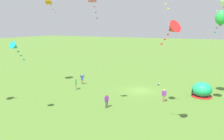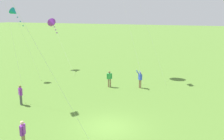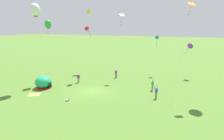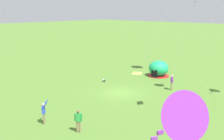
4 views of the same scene
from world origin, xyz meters
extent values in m
plane|color=#517A2D|center=(0.00, 0.00, 0.00)|extent=(300.00, 300.00, 0.00)
ellipsoid|color=#1EAD6B|center=(-8.92, -1.06, 1.05)|extent=(2.70, 2.60, 2.10)
cylinder|color=red|center=(-8.92, -1.06, 0.05)|extent=(2.81, 2.81, 0.10)
cube|color=black|center=(-7.66, -0.88, 0.55)|extent=(0.23, 0.81, 1.10)
cube|color=gold|center=(-8.20, -4.09, 0.01)|extent=(2.11, 1.93, 0.01)
cylinder|color=white|center=(-1.95, -4.53, 0.17)|extent=(0.30, 0.37, 0.22)
sphere|color=brown|center=(-1.88, -4.28, 0.20)|extent=(0.19, 0.19, 0.19)
cylinder|color=#338C59|center=(-1.88, -4.28, 0.29)|extent=(0.24, 0.24, 0.06)
cylinder|color=brown|center=(-2.02, -4.39, 0.09)|extent=(0.07, 0.07, 0.17)
cylinder|color=brown|center=(-1.82, -4.44, 0.09)|extent=(0.07, 0.07, 0.17)
cylinder|color=navy|center=(-2.06, -4.63, 0.07)|extent=(0.09, 0.09, 0.13)
cylinder|color=navy|center=(-1.91, -4.67, 0.07)|extent=(0.09, 0.09, 0.13)
cylinder|color=#4C4C51|center=(1.35, 8.78, 0.44)|extent=(0.15, 0.15, 0.88)
cylinder|color=#4C4C51|center=(1.24, 8.61, 0.44)|extent=(0.15, 0.15, 0.88)
cube|color=purple|center=(1.29, 8.70, 1.18)|extent=(0.40, 0.45, 0.60)
sphere|color=brown|center=(1.29, 8.70, 1.61)|extent=(0.22, 0.22, 0.22)
cylinder|color=purple|center=(1.42, 8.91, 1.18)|extent=(0.09, 0.09, 0.58)
cylinder|color=purple|center=(1.16, 8.48, 1.18)|extent=(0.09, 0.09, 0.58)
cylinder|color=#8C7251|center=(9.15, 3.86, 0.44)|extent=(0.15, 0.15, 0.88)
cylinder|color=#8C7251|center=(9.26, 3.70, 0.44)|extent=(0.15, 0.15, 0.88)
cube|color=green|center=(9.21, 3.78, 1.18)|extent=(0.42, 0.45, 0.60)
sphere|color=brown|center=(9.21, 3.78, 1.61)|extent=(0.22, 0.22, 0.22)
cylinder|color=green|center=(9.06, 3.99, 1.18)|extent=(0.09, 0.09, 0.58)
cylinder|color=green|center=(9.35, 3.58, 1.18)|extent=(0.09, 0.09, 0.58)
cylinder|color=#8C7251|center=(10.02, 0.59, 0.44)|extent=(0.15, 0.15, 0.88)
cylinder|color=#8C7251|center=(10.15, 0.75, 0.44)|extent=(0.15, 0.15, 0.88)
cube|color=blue|center=(10.08, 0.67, 1.18)|extent=(0.43, 0.45, 0.60)
sphere|color=beige|center=(10.08, 0.67, 1.61)|extent=(0.22, 0.22, 0.22)
cylinder|color=blue|center=(9.80, 0.56, 1.64)|extent=(0.37, 0.27, 0.50)
cylinder|color=blue|center=(10.14, 0.97, 1.64)|extent=(0.31, 0.35, 0.50)
cylinder|color=#8C7251|center=(-4.65, 3.42, 0.44)|extent=(0.15, 0.15, 0.88)
cylinder|color=#8C7251|center=(-4.47, 3.50, 0.44)|extent=(0.15, 0.15, 0.88)
cube|color=purple|center=(-4.56, 3.46, 1.18)|extent=(0.44, 0.37, 0.60)
sphere|color=beige|center=(-4.56, 3.46, 1.61)|extent=(0.22, 0.22, 0.22)
cylinder|color=purple|center=(-4.79, 3.36, 1.18)|extent=(0.09, 0.09, 0.58)
cylinder|color=purple|center=(-4.33, 3.56, 1.18)|extent=(0.09, 0.09, 0.58)
cylinder|color=silver|center=(-9.64, 2.15, 5.39)|extent=(1.60, 2.73, 10.78)
cylinder|color=brown|center=(-8.84, 0.79, 0.03)|extent=(0.03, 0.03, 0.06)
ellipsoid|color=green|center=(-10.44, 3.51, 10.77)|extent=(1.23, 1.23, 1.62)
cube|color=brown|center=(-10.44, 3.51, 10.01)|extent=(0.31, 0.31, 0.22)
cube|color=green|center=(-10.25, 3.19, 10.17)|extent=(0.17, 0.19, 0.12)
cube|color=green|center=(-10.09, 2.92, 9.66)|extent=(0.21, 0.09, 0.12)
cube|color=green|center=(-9.93, 2.65, 9.14)|extent=(0.20, 0.16, 0.12)
cylinder|color=silver|center=(1.77, 9.63, 6.28)|extent=(0.15, 2.17, 12.57)
cylinder|color=brown|center=(1.70, 8.55, 0.03)|extent=(0.03, 0.03, 0.06)
cube|color=pink|center=(1.84, 10.70, 12.57)|extent=(1.18, 1.17, 0.47)
cylinder|color=#332314|center=(1.84, 10.70, 12.58)|extent=(0.05, 0.46, 0.76)
cube|color=pink|center=(1.82, 10.41, 11.88)|extent=(0.20, 0.07, 0.12)
cube|color=pink|center=(1.80, 10.16, 11.29)|extent=(0.21, 0.09, 0.12)
cube|color=pink|center=(1.79, 9.92, 10.70)|extent=(0.21, 0.10, 0.12)
cylinder|color=silver|center=(-4.40, 10.99, 4.82)|extent=(4.83, 3.30, 9.65)
cylinder|color=brown|center=(-1.99, 9.35, 0.03)|extent=(0.03, 0.03, 0.06)
cone|color=red|center=(-6.81, 12.64, 9.65)|extent=(1.71, 1.67, 1.40)
cube|color=red|center=(-6.46, 12.40, 9.15)|extent=(0.17, 0.20, 0.12)
cube|color=red|center=(-6.16, 12.19, 8.74)|extent=(0.13, 0.21, 0.12)
cube|color=red|center=(-5.86, 11.99, 8.32)|extent=(0.19, 0.18, 0.12)
cylinder|color=silver|center=(13.59, 12.15, 3.13)|extent=(3.19, 5.05, 6.27)
cylinder|color=brown|center=(12.00, 9.63, 0.03)|extent=(0.03, 0.03, 0.06)
cylinder|color=silver|center=(13.03, 1.01, 6.74)|extent=(1.72, 5.41, 13.48)
cylinder|color=brown|center=(12.17, -1.69, 0.03)|extent=(0.03, 0.03, 0.06)
cube|color=orange|center=(13.88, 3.71, 13.48)|extent=(1.22, 1.16, 0.54)
cylinder|color=#332314|center=(13.88, 3.71, 13.49)|extent=(0.18, 0.50, 0.78)
cube|color=orange|center=(13.76, 3.32, 12.93)|extent=(0.21, 0.11, 0.12)
cube|color=orange|center=(13.66, 2.99, 12.47)|extent=(0.21, 0.10, 0.12)
cube|color=orange|center=(13.55, 2.66, 12.01)|extent=(0.21, 0.10, 0.12)
cylinder|color=silver|center=(8.64, 13.72, 3.89)|extent=(0.18, 3.06, 7.78)
cylinder|color=brown|center=(8.73, 12.20, 0.03)|extent=(0.03, 0.03, 0.06)
cone|color=teal|center=(8.56, 15.24, 7.77)|extent=(0.89, 1.11, 1.10)
cube|color=teal|center=(8.58, 14.84, 7.22)|extent=(0.21, 0.13, 0.12)
cube|color=teal|center=(8.60, 14.51, 6.75)|extent=(0.21, 0.11, 0.12)
cube|color=teal|center=(8.62, 14.17, 6.27)|extent=(0.21, 0.12, 0.12)
cylinder|color=silver|center=(13.66, 3.63, 7.86)|extent=(4.68, 6.11, 15.73)
cylinder|color=brown|center=(11.33, 0.58, 0.03)|extent=(0.03, 0.03, 0.06)
cylinder|color=silver|center=(-8.12, -0.71, 6.58)|extent=(5.44, 3.44, 13.16)
cylinder|color=brown|center=(-5.41, -2.43, 0.03)|extent=(0.03, 0.03, 0.06)
cube|color=white|center=(-10.48, 0.78, 12.64)|extent=(0.19, 0.17, 0.12)
cube|color=white|center=(-10.19, 0.59, 12.20)|extent=(0.15, 0.20, 0.12)
cube|color=white|center=(-9.89, 0.40, 11.75)|extent=(0.18, 0.19, 0.12)
cylinder|color=silver|center=(-6.62, 7.14, 6.55)|extent=(3.72, 3.62, 13.09)
cylinder|color=brown|center=(-8.48, 5.34, 0.03)|extent=(0.03, 0.03, 0.06)
cube|color=yellow|center=(-5.30, 8.43, 12.07)|extent=(0.20, 0.16, 0.12)
cube|color=yellow|center=(-5.54, 8.19, 11.60)|extent=(0.20, 0.16, 0.12)
camera|label=1|loc=(-10.23, 31.27, 9.87)|focal=35.00mm
camera|label=2|loc=(-15.54, -6.51, 7.76)|focal=42.00mm
camera|label=3|loc=(11.60, -24.48, 10.62)|focal=28.00mm
camera|label=4|loc=(20.54, 17.49, 8.75)|focal=42.00mm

